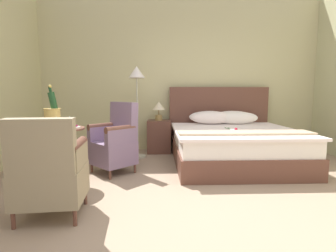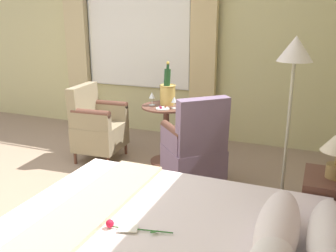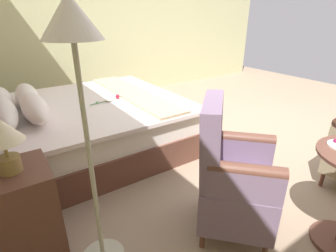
{
  "view_description": "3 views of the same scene",
  "coord_description": "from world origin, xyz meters",
  "px_view_note": "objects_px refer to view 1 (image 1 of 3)",
  "views": [
    {
      "loc": [
        -0.46,
        -2.27,
        1.12
      ],
      "look_at": [
        -0.3,
        1.76,
        0.62
      ],
      "focal_mm": 28.0,
      "sensor_mm": 36.0,
      "label": 1
    },
    {
      "loc": [
        2.32,
        2.54,
        1.76
      ],
      "look_at": [
        -0.47,
        1.39,
        0.85
      ],
      "focal_mm": 40.0,
      "sensor_mm": 36.0,
      "label": 2
    },
    {
      "loc": [
        -2.09,
        2.67,
        1.51
      ],
      "look_at": [
        -0.37,
        1.51,
        0.61
      ],
      "focal_mm": 28.0,
      "sensor_mm": 36.0,
      "label": 3
    }
  ],
  "objects_px": {
    "nightstand": "(159,136)",
    "bedside_lamp": "(159,108)",
    "floor_lamp_brass": "(137,85)",
    "bed": "(231,141)",
    "armchair_by_window": "(115,142)",
    "armchair_facing_bed": "(49,172)",
    "wine_glass_near_edge": "(70,119)",
    "snack_plate": "(74,127)",
    "wine_glass_near_bucket": "(56,120)",
    "champagne_bucket": "(53,115)",
    "side_table_round": "(61,153)"
  },
  "relations": [
    {
      "from": "bed",
      "to": "armchair_facing_bed",
      "type": "distance_m",
      "value": 2.88
    },
    {
      "from": "bed",
      "to": "wine_glass_near_bucket",
      "type": "height_order",
      "value": "bed"
    },
    {
      "from": "armchair_facing_bed",
      "to": "bedside_lamp",
      "type": "bearing_deg",
      "value": 69.5
    },
    {
      "from": "champagne_bucket",
      "to": "snack_plate",
      "type": "xyz_separation_m",
      "value": [
        0.23,
        0.03,
        -0.15
      ]
    },
    {
      "from": "nightstand",
      "to": "wine_glass_near_edge",
      "type": "bearing_deg",
      "value": -123.53
    },
    {
      "from": "armchair_by_window",
      "to": "snack_plate",
      "type": "bearing_deg",
      "value": -127.6
    },
    {
      "from": "side_table_round",
      "to": "armchair_by_window",
      "type": "distance_m",
      "value": 0.79
    },
    {
      "from": "champagne_bucket",
      "to": "bed",
      "type": "bearing_deg",
      "value": 23.27
    },
    {
      "from": "bedside_lamp",
      "to": "champagne_bucket",
      "type": "height_order",
      "value": "champagne_bucket"
    },
    {
      "from": "floor_lamp_brass",
      "to": "armchair_facing_bed",
      "type": "height_order",
      "value": "floor_lamp_brass"
    },
    {
      "from": "armchair_facing_bed",
      "to": "floor_lamp_brass",
      "type": "bearing_deg",
      "value": 74.92
    },
    {
      "from": "snack_plate",
      "to": "armchair_facing_bed",
      "type": "distance_m",
      "value": 0.91
    },
    {
      "from": "wine_glass_near_bucket",
      "to": "armchair_facing_bed",
      "type": "xyz_separation_m",
      "value": [
        0.17,
        -0.67,
        -0.4
      ]
    },
    {
      "from": "bed",
      "to": "wine_glass_near_edge",
      "type": "xyz_separation_m",
      "value": [
        -2.3,
        -0.91,
        0.47
      ]
    },
    {
      "from": "nightstand",
      "to": "armchair_by_window",
      "type": "height_order",
      "value": "armchair_by_window"
    },
    {
      "from": "armchair_by_window",
      "to": "side_table_round",
      "type": "bearing_deg",
      "value": -135.78
    },
    {
      "from": "floor_lamp_brass",
      "to": "nightstand",
      "type": "bearing_deg",
      "value": 44.77
    },
    {
      "from": "bed",
      "to": "wine_glass_near_bucket",
      "type": "bearing_deg",
      "value": -152.74
    },
    {
      "from": "bed",
      "to": "armchair_by_window",
      "type": "relative_size",
      "value": 2.07
    },
    {
      "from": "side_table_round",
      "to": "armchair_facing_bed",
      "type": "distance_m",
      "value": 0.87
    },
    {
      "from": "armchair_by_window",
      "to": "armchair_facing_bed",
      "type": "distance_m",
      "value": 1.44
    },
    {
      "from": "floor_lamp_brass",
      "to": "bed",
      "type": "bearing_deg",
      "value": -14.27
    },
    {
      "from": "side_table_round",
      "to": "snack_plate",
      "type": "xyz_separation_m",
      "value": [
        0.16,
        0.02,
        0.31
      ]
    },
    {
      "from": "nightstand",
      "to": "bedside_lamp",
      "type": "xyz_separation_m",
      "value": [
        -0.0,
        0.0,
        0.55
      ]
    },
    {
      "from": "bed",
      "to": "armchair_facing_bed",
      "type": "relative_size",
      "value": 2.24
    },
    {
      "from": "nightstand",
      "to": "champagne_bucket",
      "type": "bearing_deg",
      "value": -124.7
    },
    {
      "from": "bedside_lamp",
      "to": "side_table_round",
      "type": "xyz_separation_m",
      "value": [
        -1.2,
        -1.82,
        -0.45
      ]
    },
    {
      "from": "armchair_by_window",
      "to": "armchair_facing_bed",
      "type": "xyz_separation_m",
      "value": [
        -0.36,
        -1.39,
        -0.01
      ]
    },
    {
      "from": "nightstand",
      "to": "armchair_by_window",
      "type": "relative_size",
      "value": 0.62
    },
    {
      "from": "wine_glass_near_bucket",
      "to": "nightstand",
      "type": "bearing_deg",
      "value": 59.58
    },
    {
      "from": "floor_lamp_brass",
      "to": "armchair_facing_bed",
      "type": "relative_size",
      "value": 1.72
    },
    {
      "from": "bed",
      "to": "nightstand",
      "type": "distance_m",
      "value": 1.42
    },
    {
      "from": "bedside_lamp",
      "to": "armchair_by_window",
      "type": "height_order",
      "value": "armchair_by_window"
    },
    {
      "from": "wine_glass_near_bucket",
      "to": "armchair_facing_bed",
      "type": "distance_m",
      "value": 0.8
    },
    {
      "from": "bedside_lamp",
      "to": "floor_lamp_brass",
      "type": "bearing_deg",
      "value": -135.23
    },
    {
      "from": "side_table_round",
      "to": "wine_glass_near_bucket",
      "type": "distance_m",
      "value": 0.45
    },
    {
      "from": "bedside_lamp",
      "to": "champagne_bucket",
      "type": "bearing_deg",
      "value": -124.7
    },
    {
      "from": "side_table_round",
      "to": "wine_glass_near_edge",
      "type": "height_order",
      "value": "wine_glass_near_edge"
    },
    {
      "from": "bedside_lamp",
      "to": "snack_plate",
      "type": "relative_size",
      "value": 2.24
    },
    {
      "from": "wine_glass_near_bucket",
      "to": "wine_glass_near_edge",
      "type": "relative_size",
      "value": 1.14
    },
    {
      "from": "floor_lamp_brass",
      "to": "wine_glass_near_edge",
      "type": "relative_size",
      "value": 11.56
    },
    {
      "from": "wine_glass_near_edge",
      "to": "armchair_by_window",
      "type": "bearing_deg",
      "value": 40.86
    },
    {
      "from": "nightstand",
      "to": "wine_glass_near_edge",
      "type": "height_order",
      "value": "wine_glass_near_edge"
    },
    {
      "from": "nightstand",
      "to": "snack_plate",
      "type": "bearing_deg",
      "value": -120.06
    },
    {
      "from": "wine_glass_near_bucket",
      "to": "snack_plate",
      "type": "distance_m",
      "value": 0.25
    },
    {
      "from": "bedside_lamp",
      "to": "armchair_facing_bed",
      "type": "relative_size",
      "value": 0.38
    },
    {
      "from": "bedside_lamp",
      "to": "wine_glass_near_bucket",
      "type": "height_order",
      "value": "bedside_lamp"
    },
    {
      "from": "champagne_bucket",
      "to": "wine_glass_near_bucket",
      "type": "height_order",
      "value": "champagne_bucket"
    },
    {
      "from": "wine_glass_near_bucket",
      "to": "side_table_round",
      "type": "bearing_deg",
      "value": 100.78
    },
    {
      "from": "floor_lamp_brass",
      "to": "wine_glass_near_bucket",
      "type": "xyz_separation_m",
      "value": [
        -0.79,
        -1.61,
        -0.45
      ]
    }
  ]
}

